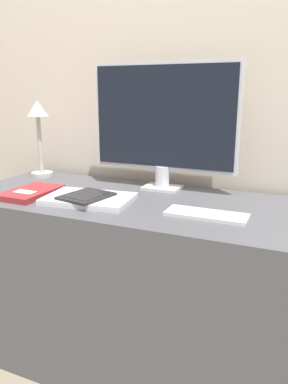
# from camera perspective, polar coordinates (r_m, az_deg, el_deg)

# --- Properties ---
(wall_back) EXTENTS (3.60, 0.05, 2.40)m
(wall_back) POSITION_cam_1_polar(r_m,az_deg,el_deg) (1.65, 6.94, 18.40)
(wall_back) COLOR beige
(wall_back) RESTS_ON ground_plane
(desk) EXTENTS (1.59, 0.57, 0.71)m
(desk) POSITION_cam_1_polar(r_m,az_deg,el_deg) (1.52, 2.04, -14.44)
(desk) COLOR #4C4C51
(desk) RESTS_ON ground_plane
(monitor) EXTENTS (0.61, 0.11, 0.51)m
(monitor) POSITION_cam_1_polar(r_m,az_deg,el_deg) (1.52, 2.95, 10.60)
(monitor) COLOR silver
(monitor) RESTS_ON desk
(keyboard) EXTENTS (0.27, 0.10, 0.01)m
(keyboard) POSITION_cam_1_polar(r_m,az_deg,el_deg) (1.24, 9.49, -3.40)
(keyboard) COLOR silver
(keyboard) RESTS_ON desk
(laptop) EXTENTS (0.34, 0.24, 0.02)m
(laptop) POSITION_cam_1_polar(r_m,az_deg,el_deg) (1.40, -8.39, -1.05)
(laptop) COLOR silver
(laptop) RESTS_ON desk
(ereader) EXTENTS (0.18, 0.20, 0.01)m
(ereader) POSITION_cam_1_polar(r_m,az_deg,el_deg) (1.38, -8.79, -0.59)
(ereader) COLOR black
(ereader) RESTS_ON laptop
(desk_lamp) EXTENTS (0.10, 0.10, 0.36)m
(desk_lamp) POSITION_cam_1_polar(r_m,az_deg,el_deg) (1.83, -15.77, 9.64)
(desk_lamp) COLOR #BCB7AD
(desk_lamp) RESTS_ON desk
(notebook) EXTENTS (0.16, 0.24, 0.02)m
(notebook) POSITION_cam_1_polar(r_m,az_deg,el_deg) (1.53, -16.80, -0.06)
(notebook) COLOR maroon
(notebook) RESTS_ON desk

